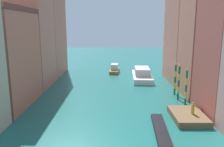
% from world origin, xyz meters
% --- Properties ---
extents(ground_plane, '(154.00, 154.00, 0.00)m').
position_xyz_m(ground_plane, '(0.00, 24.50, 0.00)').
color(ground_plane, '#1E6B66').
extents(building_left_1, '(7.10, 11.18, 13.04)m').
position_xyz_m(building_left_1, '(-14.52, 14.61, 6.53)').
color(building_left_1, '#C6705B').
rests_on(building_left_1, ground).
extents(building_left_2, '(7.10, 9.40, 18.72)m').
position_xyz_m(building_left_2, '(-14.52, 24.95, 9.37)').
color(building_left_2, '#C6705B').
rests_on(building_left_2, ground).
extents(building_left_3, '(7.10, 11.13, 18.74)m').
position_xyz_m(building_left_3, '(-14.52, 35.13, 9.38)').
color(building_left_3, '#C6705B').
rests_on(building_left_3, ground).
extents(building_right_2, '(7.10, 7.62, 21.56)m').
position_xyz_m(building_right_2, '(14.52, 19.43, 10.80)').
color(building_right_2, '#C6705B').
rests_on(building_right_2, ground).
extents(building_right_3, '(7.10, 10.86, 17.44)m').
position_xyz_m(building_right_3, '(14.52, 28.73, 8.73)').
color(building_right_3, '#C6705B').
rests_on(building_right_3, ground).
extents(waterfront_dock, '(3.61, 5.40, 0.69)m').
position_xyz_m(waterfront_dock, '(8.94, 9.73, 0.35)').
color(waterfront_dock, brown).
rests_on(waterfront_dock, ground).
extents(person_on_dock, '(0.36, 0.36, 1.40)m').
position_xyz_m(person_on_dock, '(9.40, 9.56, 1.34)').
color(person_on_dock, gold).
rests_on(person_on_dock, waterfront_dock).
extents(mooring_pole_0, '(0.28, 0.28, 5.02)m').
position_xyz_m(mooring_pole_0, '(10.07, 14.43, 2.56)').
color(mooring_pole_0, '#197247').
rests_on(mooring_pole_0, ground).
extents(mooring_pole_1, '(0.32, 0.32, 5.15)m').
position_xyz_m(mooring_pole_1, '(9.78, 16.90, 2.63)').
color(mooring_pole_1, '#197247').
rests_on(mooring_pole_1, ground).
extents(mooring_pole_2, '(0.34, 0.34, 4.94)m').
position_xyz_m(mooring_pole_2, '(9.98, 19.59, 2.52)').
color(mooring_pole_2, '#197247').
rests_on(mooring_pole_2, ground).
extents(vaporetto_white, '(4.13, 10.07, 2.40)m').
position_xyz_m(vaporetto_white, '(6.10, 29.93, 0.94)').
color(vaporetto_white, white).
rests_on(vaporetto_white, ground).
extents(gondola_black, '(1.82, 8.17, 0.41)m').
position_xyz_m(gondola_black, '(5.10, 6.18, 0.21)').
color(gondola_black, black).
rests_on(gondola_black, ground).
extents(motorboat_0, '(2.46, 6.11, 1.96)m').
position_xyz_m(motorboat_0, '(0.58, 37.15, 0.71)').
color(motorboat_0, olive).
rests_on(motorboat_0, ground).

